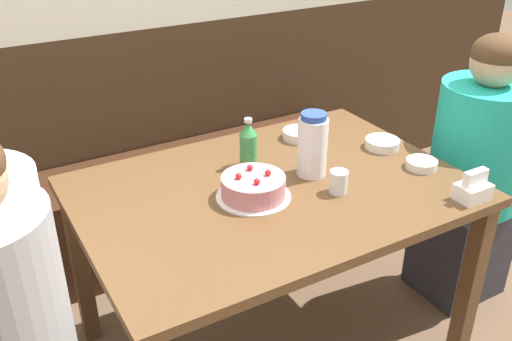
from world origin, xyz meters
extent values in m
cube|color=#3D2819|center=(0.00, 1.05, 0.52)|extent=(4.80, 0.04, 1.05)
cube|color=#381E11|center=(0.00, 0.83, 0.24)|extent=(1.86, 0.38, 0.48)
cube|color=brown|center=(0.00, 0.00, 0.71)|extent=(1.30, 0.92, 0.03)
cube|color=brown|center=(0.60, -0.41, 0.35)|extent=(0.06, 0.06, 0.69)
cube|color=brown|center=(-0.60, 0.41, 0.35)|extent=(0.06, 0.06, 0.69)
cube|color=brown|center=(0.60, 0.41, 0.35)|extent=(0.06, 0.06, 0.69)
cylinder|color=white|center=(-0.09, -0.03, 0.73)|extent=(0.25, 0.25, 0.01)
cylinder|color=#C67A84|center=(-0.09, -0.03, 0.77)|extent=(0.21, 0.21, 0.07)
sphere|color=red|center=(-0.08, 0.02, 0.81)|extent=(0.02, 0.02, 0.02)
sphere|color=red|center=(-0.14, -0.01, 0.81)|extent=(0.02, 0.02, 0.02)
sphere|color=red|center=(-0.11, -0.07, 0.81)|extent=(0.02, 0.02, 0.02)
sphere|color=red|center=(-0.04, -0.04, 0.81)|extent=(0.02, 0.02, 0.02)
cylinder|color=white|center=(0.17, 0.01, 0.83)|extent=(0.10, 0.10, 0.21)
cylinder|color=#28479E|center=(0.17, 0.01, 0.95)|extent=(0.09, 0.09, 0.02)
cylinder|color=#388E4C|center=(0.01, 0.18, 0.79)|extent=(0.06, 0.06, 0.12)
cone|color=#388E4C|center=(0.01, 0.18, 0.87)|extent=(0.06, 0.06, 0.05)
cylinder|color=silver|center=(0.01, 0.18, 0.90)|extent=(0.03, 0.03, 0.01)
cube|color=white|center=(0.52, -0.40, 0.75)|extent=(0.11, 0.08, 0.05)
cube|color=white|center=(0.52, -0.40, 0.81)|extent=(0.09, 0.03, 0.05)
cylinder|color=white|center=(0.53, 0.05, 0.74)|extent=(0.13, 0.13, 0.04)
cylinder|color=white|center=(0.54, -0.15, 0.74)|extent=(0.11, 0.11, 0.03)
cylinder|color=white|center=(0.30, 0.29, 0.75)|extent=(0.13, 0.13, 0.04)
cylinder|color=silver|center=(0.17, -0.14, 0.77)|extent=(0.06, 0.06, 0.08)
cube|color=#33333D|center=(0.91, -0.10, 0.23)|extent=(0.34, 0.30, 0.45)
cylinder|color=#1EB2A3|center=(0.91, -0.10, 0.71)|extent=(0.37, 0.37, 0.51)
sphere|color=tan|center=(0.91, -0.10, 1.05)|extent=(0.19, 0.19, 0.19)
ellipsoid|color=#4C331E|center=(0.91, -0.10, 1.09)|extent=(0.20, 0.20, 0.15)
camera|label=1|loc=(-0.90, -1.44, 1.68)|focal=40.00mm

